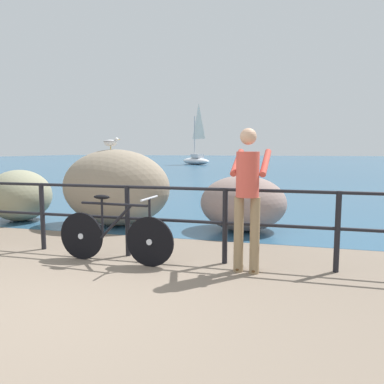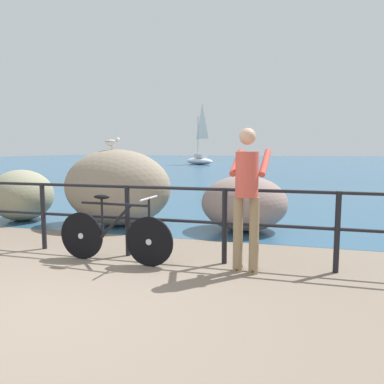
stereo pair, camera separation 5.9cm
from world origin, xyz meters
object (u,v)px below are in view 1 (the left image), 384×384
bicycle (115,234)px  breakwater_boulder_right (243,203)px  sailboat (196,158)px  breakwater_boulder_main (116,188)px  seagull (111,142)px  person_at_railing (248,193)px  breakwater_boulder_left (20,195)px

bicycle → breakwater_boulder_right: (1.42, 2.48, 0.13)m
bicycle → sailboat: bearing=105.7°
breakwater_boulder_main → seagull: (-0.08, -0.01, 0.90)m
person_at_railing → seagull: (-2.95, 2.21, 0.68)m
breakwater_boulder_left → breakwater_boulder_right: (4.76, 0.26, -0.03)m
seagull → person_at_railing: bearing=-55.6°
breakwater_boulder_left → seagull: bearing=1.5°
bicycle → breakwater_boulder_right: breakwater_boulder_right is taller
breakwater_boulder_left → breakwater_boulder_right: breakwater_boulder_left is taller
person_at_railing → breakwater_boulder_right: size_ratio=1.10×
breakwater_boulder_right → seagull: 2.86m
bicycle → person_at_railing: size_ratio=0.95×
bicycle → breakwater_boulder_right: 2.86m
breakwater_boulder_left → seagull: seagull is taller
sailboat → seagull: bearing=143.3°
bicycle → breakwater_boulder_left: size_ratio=1.26×
seagull → sailboat: sailboat is taller
breakwater_boulder_main → bicycle: bearing=-64.1°
person_at_railing → breakwater_boulder_right: (-0.34, 2.41, -0.47)m
person_at_railing → breakwater_boulder_main: person_at_railing is taller
breakwater_boulder_left → breakwater_boulder_main: bearing=1.6°
breakwater_boulder_right → sailboat: (-8.41, 29.85, 0.19)m
person_at_railing → breakwater_boulder_main: 3.63m
person_at_railing → breakwater_boulder_right: 2.48m
person_at_railing → breakwater_boulder_main: (-2.87, 2.22, -0.23)m
breakwater_boulder_left → bicycle: bearing=-33.7°
bicycle → sailboat: sailboat is taller
seagull → breakwater_boulder_left: bearing=162.7°
bicycle → sailboat: size_ratio=0.28×
bicycle → breakwater_boulder_left: bearing=149.8°
bicycle → breakwater_boulder_main: size_ratio=0.76×
bicycle → sailboat: (-6.99, 32.33, 0.32)m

